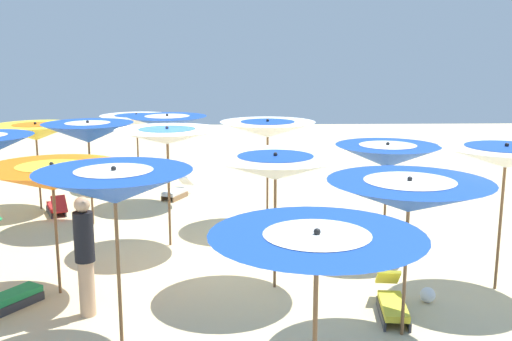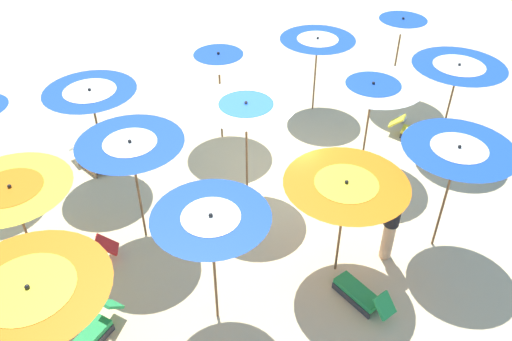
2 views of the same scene
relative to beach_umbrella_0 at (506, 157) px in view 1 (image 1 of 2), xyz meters
The scene contains 20 objects.
ground 6.44m from the beach_umbrella_0, 69.68° to the left, with size 41.70×41.70×0.04m, color beige.
beach_umbrella_0 is the anchor object (origin of this frame).
beach_umbrella_1 2.52m from the beach_umbrella_0, 34.68° to the left, with size 2.06×2.06×2.23m.
beach_umbrella_2 5.45m from the beach_umbrella_0, 42.65° to the left, with size 2.18×2.18×2.47m.
beach_umbrella_3 8.65m from the beach_umbrella_0, 45.75° to the left, with size 2.06×2.06×2.38m.
beach_umbrella_4 10.97m from the beach_umbrella_0, 42.00° to the left, with size 2.14×2.14×2.18m.
beach_umbrella_5 2.62m from the beach_umbrella_0, 128.13° to the left, with size 2.26×2.26×2.32m.
beach_umbrella_6 3.77m from the beach_umbrella_0, 87.09° to the left, with size 2.29×2.29×2.35m.
beach_umbrella_7 6.32m from the beach_umbrella_0, 66.61° to the left, with size 2.09×2.09×2.50m.
beach_umbrella_8 8.78m from the beach_umbrella_0, 62.19° to the left, with size 2.05×2.05×2.44m.
beach_umbrella_9 10.93m from the beach_umbrella_0, 59.61° to the left, with size 2.13×2.13×2.24m.
beach_umbrella_10 5.37m from the beach_umbrella_0, 137.39° to the left, with size 2.13×2.13×2.31m.
beach_umbrella_11 6.26m from the beach_umbrella_0, 105.90° to the left, with size 2.08×2.08×2.51m.
beach_umbrella_12 7.38m from the beach_umbrella_0, 89.54° to the left, with size 2.23×2.23×2.24m.
lounger_0 3.07m from the beach_umbrella_0, 115.48° to the left, with size 1.37×0.53×0.57m.
lounger_1 8.31m from the beach_umbrella_0, 94.00° to the left, with size 1.25×0.99×0.56m.
lounger_2 9.18m from the beach_umbrella_0, 42.61° to the left, with size 1.27×0.85×0.55m.
lounger_4 10.33m from the beach_umbrella_0, 60.97° to the left, with size 1.30×0.85×0.58m.
beachgoer_0 6.87m from the beach_umbrella_0, 96.97° to the left, with size 0.30×0.30×1.88m.
beach_ball 2.60m from the beach_umbrella_0, 111.47° to the left, with size 0.25×0.25×0.25m, color white.
Camera 1 is at (-11.52, -1.23, 4.00)m, focal length 41.80 mm.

